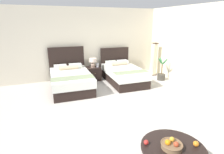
{
  "coord_description": "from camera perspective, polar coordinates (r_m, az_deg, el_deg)",
  "views": [
    {
      "loc": [
        -1.87,
        -4.03,
        2.29
      ],
      "look_at": [
        -0.05,
        0.62,
        0.75
      ],
      "focal_mm": 29.03,
      "sensor_mm": 36.0,
      "label": 1
    }
  ],
  "objects": [
    {
      "name": "ground_plane",
      "position": [
        5.0,
        3.14,
        -10.26
      ],
      "size": [
        9.69,
        10.24,
        0.02
      ],
      "primitive_type": "cube",
      "color": "beige"
    },
    {
      "name": "wall_back",
      "position": [
        7.63,
        -7.23,
        10.43
      ],
      "size": [
        9.69,
        0.12,
        2.83
      ],
      "primitive_type": "cube",
      "color": "beige",
      "rests_on": "ground"
    },
    {
      "name": "wall_side_right",
      "position": [
        6.67,
        26.57,
        7.82
      ],
      "size": [
        0.12,
        5.84,
        2.83
      ],
      "primitive_type": "cube",
      "color": "beige",
      "rests_on": "ground"
    },
    {
      "name": "bed_near_window",
      "position": [
        6.53,
        -12.88,
        -0.75
      ],
      "size": [
        1.42,
        2.19,
        1.35
      ],
      "color": "black",
      "rests_on": "ground"
    },
    {
      "name": "bed_near_corner",
      "position": [
        7.09,
        3.54,
        0.98
      ],
      "size": [
        1.31,
        2.17,
        1.22
      ],
      "color": "black",
      "rests_on": "ground"
    },
    {
      "name": "nightstand",
      "position": [
        7.32,
        -5.86,
        1.04
      ],
      "size": [
        0.55,
        0.5,
        0.54
      ],
      "color": "black",
      "rests_on": "ground"
    },
    {
      "name": "table_lamp",
      "position": [
        7.22,
        -6.02,
        4.87
      ],
      "size": [
        0.29,
        0.29,
        0.36
      ],
      "color": "tan",
      "rests_on": "nightstand"
    },
    {
      "name": "vase",
      "position": [
        7.24,
        -4.6,
        3.75
      ],
      "size": [
        0.09,
        0.09,
        0.17
      ],
      "color": "#B9B9C4",
      "rests_on": "nightstand"
    },
    {
      "name": "coffee_table",
      "position": [
        3.15,
        18.55,
        -21.73
      ],
      "size": [
        0.98,
        0.98,
        0.46
      ],
      "color": "black",
      "rests_on": "ground"
    },
    {
      "name": "fruit_bowl",
      "position": [
        3.04,
        18.26,
        -19.66
      ],
      "size": [
        0.33,
        0.33,
        0.15
      ],
      "color": "brown",
      "rests_on": "coffee_table"
    },
    {
      "name": "loose_apple",
      "position": [
        3.03,
        10.71,
        -19.56
      ],
      "size": [
        0.08,
        0.08,
        0.08
      ],
      "color": "red",
      "rests_on": "coffee_table"
    },
    {
      "name": "loose_orange",
      "position": [
        3.22,
        24.94,
        -18.52
      ],
      "size": [
        0.09,
        0.09,
        0.09
      ],
      "color": "orange",
      "rests_on": "coffee_table"
    },
    {
      "name": "floor_lamp_corner",
      "position": [
        8.11,
        13.15,
        5.44
      ],
      "size": [
        0.21,
        0.21,
        1.41
      ],
      "color": "#3C2519",
      "rests_on": "ground"
    },
    {
      "name": "potted_palm",
      "position": [
        7.6,
        15.31,
        0.84
      ],
      "size": [
        0.47,
        0.51,
        0.92
      ],
      "color": "#403C34",
      "rests_on": "ground"
    }
  ]
}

